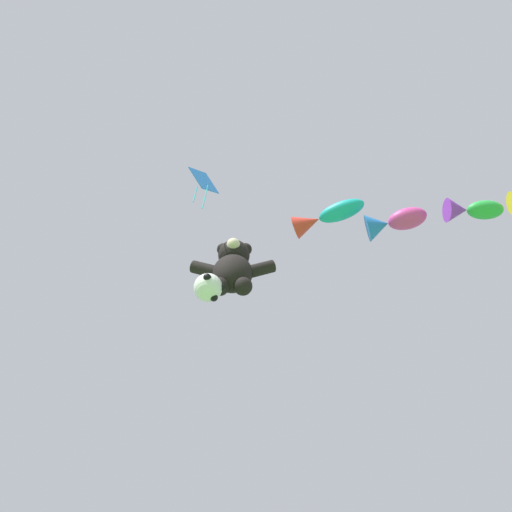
{
  "coord_description": "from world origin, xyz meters",
  "views": [
    {
      "loc": [
        1.85,
        -3.4,
        0.91
      ],
      "look_at": [
        1.78,
        3.29,
        12.56
      ],
      "focal_mm": 35.0,
      "sensor_mm": 36.0,
      "label": 1
    }
  ],
  "objects_px": {
    "fish_kite_teal": "(324,217)",
    "fish_kite_magenta": "(392,222)",
    "soccer_ball_kite": "(208,288)",
    "fish_kite_emerald": "(471,210)",
    "teddy_bear_kite": "(233,267)",
    "diamond_kite": "(204,182)"
  },
  "relations": [
    {
      "from": "fish_kite_teal",
      "to": "fish_kite_magenta",
      "type": "relative_size",
      "value": 1.23
    },
    {
      "from": "fish_kite_magenta",
      "to": "soccer_ball_kite",
      "type": "bearing_deg",
      "value": 177.69
    },
    {
      "from": "soccer_ball_kite",
      "to": "fish_kite_emerald",
      "type": "bearing_deg",
      "value": -5.29
    },
    {
      "from": "teddy_bear_kite",
      "to": "diamond_kite",
      "type": "xyz_separation_m",
      "value": [
        -1.08,
        -1.3,
        3.39
      ]
    },
    {
      "from": "fish_kite_magenta",
      "to": "fish_kite_emerald",
      "type": "xyz_separation_m",
      "value": [
        2.33,
        -0.51,
        -0.22
      ]
    },
    {
      "from": "teddy_bear_kite",
      "to": "fish_kite_emerald",
      "type": "distance_m",
      "value": 7.65
    },
    {
      "from": "fish_kite_emerald",
      "to": "fish_kite_magenta",
      "type": "bearing_deg",
      "value": 167.65
    },
    {
      "from": "teddy_bear_kite",
      "to": "fish_kite_teal",
      "type": "distance_m",
      "value": 4.05
    },
    {
      "from": "teddy_bear_kite",
      "to": "diamond_kite",
      "type": "distance_m",
      "value": 3.79
    },
    {
      "from": "fish_kite_emerald",
      "to": "soccer_ball_kite",
      "type": "bearing_deg",
      "value": 174.71
    },
    {
      "from": "fish_kite_magenta",
      "to": "fish_kite_emerald",
      "type": "distance_m",
      "value": 2.39
    },
    {
      "from": "teddy_bear_kite",
      "to": "diamond_kite",
      "type": "bearing_deg",
      "value": -129.75
    },
    {
      "from": "soccer_ball_kite",
      "to": "fish_kite_teal",
      "type": "height_order",
      "value": "fish_kite_teal"
    },
    {
      "from": "teddy_bear_kite",
      "to": "fish_kite_magenta",
      "type": "distance_m",
      "value": 5.45
    },
    {
      "from": "diamond_kite",
      "to": "fish_kite_emerald",
      "type": "bearing_deg",
      "value": 2.5
    },
    {
      "from": "teddy_bear_kite",
      "to": "fish_kite_magenta",
      "type": "relative_size",
      "value": 1.24
    },
    {
      "from": "teddy_bear_kite",
      "to": "soccer_ball_kite",
      "type": "relative_size",
      "value": 3.0
    },
    {
      "from": "teddy_bear_kite",
      "to": "soccer_ball_kite",
      "type": "bearing_deg",
      "value": -161.67
    },
    {
      "from": "teddy_bear_kite",
      "to": "fish_kite_emerald",
      "type": "bearing_deg",
      "value": -7.21
    },
    {
      "from": "fish_kite_teal",
      "to": "fish_kite_emerald",
      "type": "distance_m",
      "value": 4.57
    },
    {
      "from": "fish_kite_magenta",
      "to": "fish_kite_emerald",
      "type": "bearing_deg",
      "value": -12.35
    },
    {
      "from": "fish_kite_teal",
      "to": "diamond_kite",
      "type": "bearing_deg",
      "value": -165.64
    }
  ]
}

